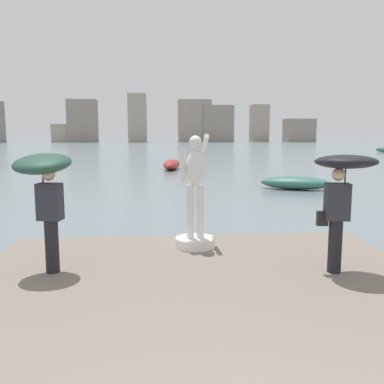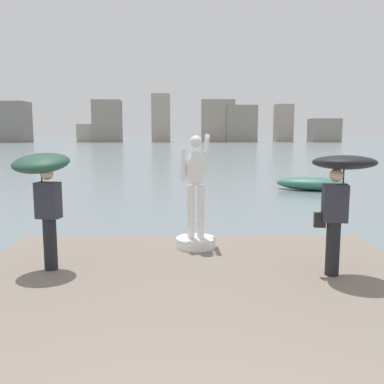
{
  "view_description": "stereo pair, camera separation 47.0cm",
  "coord_description": "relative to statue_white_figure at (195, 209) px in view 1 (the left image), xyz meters",
  "views": [
    {
      "loc": [
        -0.58,
        -1.55,
        2.69
      ],
      "look_at": [
        0.0,
        6.41,
        1.55
      ],
      "focal_mm": 39.13,
      "sensor_mm": 36.0,
      "label": 1
    },
    {
      "loc": [
        -0.11,
        -1.57,
        2.69
      ],
      "look_at": [
        0.0,
        6.41,
        1.55
      ],
      "focal_mm": 39.13,
      "sensor_mm": 36.0,
      "label": 2
    }
  ],
  "objects": [
    {
      "name": "statue_white_figure",
      "position": [
        0.0,
        0.0,
        0.0
      ],
      "size": [
        0.8,
        0.96,
        2.27
      ],
      "color": "white",
      "rests_on": "pier"
    },
    {
      "name": "onlooker_left",
      "position": [
        -2.55,
        -1.31,
        0.75
      ],
      "size": [
        1.11,
        1.13,
        2.01
      ],
      "color": "black",
      "rests_on": "pier"
    },
    {
      "name": "ground_plane",
      "position": [
        -0.08,
        33.38,
        -1.18
      ],
      "size": [
        400.0,
        400.0,
        0.0
      ],
      "primitive_type": "plane",
      "color": "slate"
    },
    {
      "name": "boat_far",
      "position": [
        0.09,
        22.72,
        -0.82
      ],
      "size": [
        1.68,
        4.24,
        0.72
      ],
      "color": "#9E2D28",
      "rests_on": "ground"
    },
    {
      "name": "pier",
      "position": [
        -0.08,
        -4.33,
        -0.98
      ],
      "size": [
        7.38,
        10.58,
        0.4
      ],
      "primitive_type": "cube",
      "color": "slate",
      "rests_on": "ground"
    },
    {
      "name": "distant_skyline",
      "position": [
        -3.41,
        112.67,
        4.25
      ],
      "size": [
        94.54,
        12.65,
        13.47
      ],
      "color": "gray",
      "rests_on": "ground"
    },
    {
      "name": "boat_near",
      "position": [
        5.71,
        11.21,
        -0.87
      ],
      "size": [
        3.52,
        2.38,
        0.62
      ],
      "color": "#336B5B",
      "rests_on": "ground"
    },
    {
      "name": "onlooker_right",
      "position": [
        2.25,
        -1.68,
        0.74
      ],
      "size": [
        1.1,
        1.11,
        1.96
      ],
      "color": "black",
      "rests_on": "pier"
    }
  ]
}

